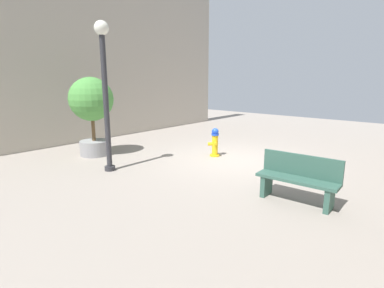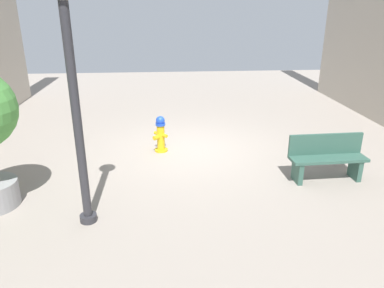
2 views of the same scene
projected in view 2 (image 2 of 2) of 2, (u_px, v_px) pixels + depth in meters
name	position (u px, v px, depth m)	size (l,w,h in m)	color
ground_plane	(190.00, 150.00, 9.16)	(23.40, 23.40, 0.00)	gray
fire_hydrant	(161.00, 134.00, 8.93)	(0.37, 0.37, 0.90)	gold
bench_near	(327.00, 157.00, 7.47)	(1.58, 0.50, 0.95)	#33594C
street_lamp	(72.00, 81.00, 5.29)	(0.36, 0.36, 3.81)	#2D2D33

